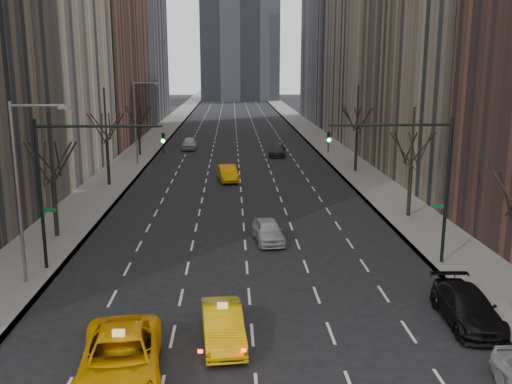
{
  "coord_description": "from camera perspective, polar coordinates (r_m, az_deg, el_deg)",
  "views": [
    {
      "loc": [
        -0.77,
        -17.52,
        10.8
      ],
      "look_at": [
        0.64,
        15.23,
        3.5
      ],
      "focal_mm": 40.0,
      "sensor_mm": 36.0,
      "label": 1
    }
  ],
  "objects": [
    {
      "name": "tree_lw_b",
      "position": [
        37.92,
        -19.64,
        1.05
      ],
      "size": [
        3.36,
        3.5,
        7.82
      ],
      "color": "black",
      "rests_on": "ground"
    },
    {
      "name": "tree_lw_d",
      "position": [
        70.79,
        -11.64,
        6.43
      ],
      "size": [
        3.36,
        3.5,
        7.36
      ],
      "color": "black",
      "rests_on": "ground"
    },
    {
      "name": "far_suv_grey",
      "position": [
        69.7,
        2.15,
        4.23
      ],
      "size": [
        2.5,
        5.13,
        1.44
      ],
      "primitive_type": "imported",
      "rotation": [
        0.0,
        0.0,
        -0.1
      ],
      "color": "#2D2C31",
      "rests_on": "ground"
    },
    {
      "name": "parked_suv_black",
      "position": [
        26.34,
        20.36,
        -10.74
      ],
      "size": [
        2.25,
        5.14,
        1.47
      ],
      "primitive_type": "imported",
      "rotation": [
        0.0,
        0.0,
        -0.04
      ],
      "color": "black",
      "rests_on": "ground"
    },
    {
      "name": "tree_rw_c",
      "position": [
        59.3,
        10.05,
        5.82
      ],
      "size": [
        3.36,
        3.5,
        8.74
      ],
      "color": "black",
      "rests_on": "ground"
    },
    {
      "name": "taxi_suv",
      "position": [
        21.17,
        -13.39,
        -15.88
      ],
      "size": [
        3.47,
        6.34,
        1.68
      ],
      "primitive_type": "imported",
      "rotation": [
        0.0,
        0.0,
        0.11
      ],
      "color": "#FDB005",
      "rests_on": "ground"
    },
    {
      "name": "sidewalk_left",
      "position": [
        88.92,
        -9.9,
        5.45
      ],
      "size": [
        4.5,
        320.0,
        0.15
      ],
      "primitive_type": "cube",
      "color": "slate",
      "rests_on": "ground"
    },
    {
      "name": "tree_rw_b",
      "position": [
        42.13,
        15.24,
        2.44
      ],
      "size": [
        3.36,
        3.5,
        7.82
      ],
      "color": "black",
      "rests_on": "ground"
    },
    {
      "name": "streetlight_near",
      "position": [
        29.76,
        -22.2,
        1.59
      ],
      "size": [
        2.83,
        0.22,
        9.0
      ],
      "color": "slate",
      "rests_on": "ground"
    },
    {
      "name": "tree_lw_c",
      "position": [
        53.16,
        -14.68,
        4.84
      ],
      "size": [
        3.36,
        3.5,
        8.74
      ],
      "color": "black",
      "rests_on": "ground"
    },
    {
      "name": "traffic_mast_left",
      "position": [
        31.13,
        -17.97,
        2.11
      ],
      "size": [
        6.69,
        0.39,
        8.0
      ],
      "color": "black",
      "rests_on": "ground"
    },
    {
      "name": "taxi_sedan",
      "position": [
        23.23,
        -3.33,
        -13.16
      ],
      "size": [
        1.95,
        4.56,
        1.46
      ],
      "primitive_type": "imported",
      "rotation": [
        0.0,
        0.0,
        0.09
      ],
      "color": "#DAA204",
      "rests_on": "ground"
    },
    {
      "name": "far_taxi",
      "position": [
        54.36,
        -2.85,
        1.9
      ],
      "size": [
        2.19,
        4.76,
        1.51
      ],
      "primitive_type": "imported",
      "rotation": [
        0.0,
        0.0,
        0.13
      ],
      "color": "#FAA305",
      "rests_on": "ground"
    },
    {
      "name": "sidewalk_right",
      "position": [
        89.13,
        5.99,
        5.58
      ],
      "size": [
        4.5,
        320.0,
        0.15
      ],
      "primitive_type": "cube",
      "color": "slate",
      "rests_on": "ground"
    },
    {
      "name": "traffic_mast_right",
      "position": [
        31.57,
        15.82,
        2.39
      ],
      "size": [
        6.69,
        0.39,
        8.0
      ],
      "color": "black",
      "rests_on": "ground"
    },
    {
      "name": "silver_sedan_ahead",
      "position": [
        35.64,
        1.22,
        -3.89
      ],
      "size": [
        2.11,
        4.33,
        1.42
      ],
      "primitive_type": "imported",
      "rotation": [
        0.0,
        0.0,
        0.1
      ],
      "color": "#A3A5AB",
      "rests_on": "ground"
    },
    {
      "name": "far_car_white",
      "position": [
        75.49,
        -6.66,
        4.86
      ],
      "size": [
        1.91,
        4.66,
        1.58
      ],
      "primitive_type": "imported",
      "rotation": [
        0.0,
        0.0,
        -0.01
      ],
      "color": "silver",
      "rests_on": "ground"
    },
    {
      "name": "streetlight_far",
      "position": [
        63.54,
        -11.67,
        7.62
      ],
      "size": [
        2.83,
        0.22,
        9.0
      ],
      "color": "slate",
      "rests_on": "ground"
    }
  ]
}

